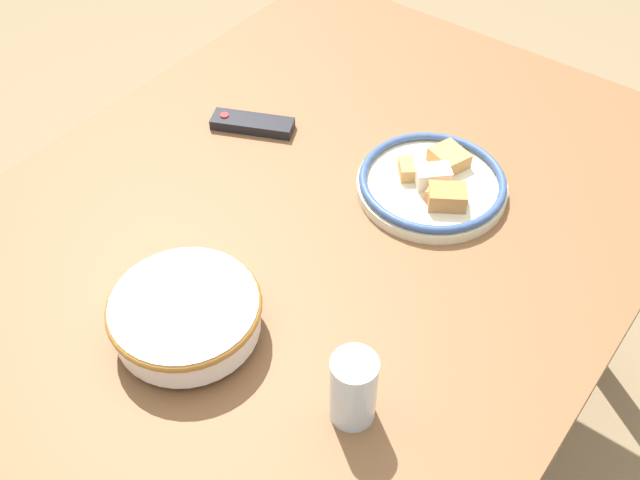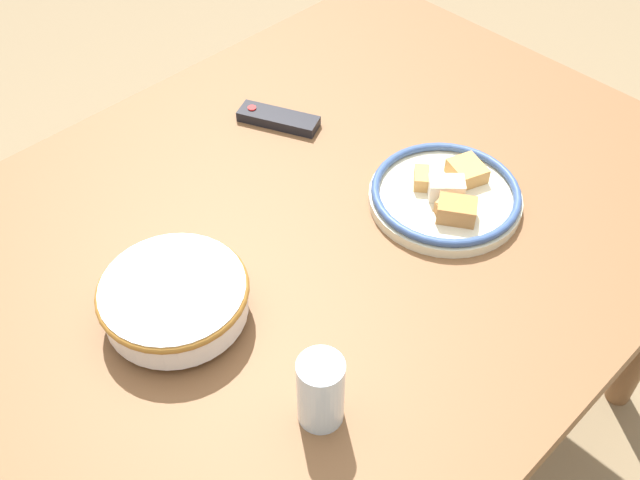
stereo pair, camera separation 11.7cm
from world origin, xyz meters
name	(u,v)px [view 1 (the left image)]	position (x,y,z in m)	size (l,w,h in m)	color
ground_plane	(308,445)	(0.00, 0.00, 0.00)	(8.00, 8.00, 0.00)	#7F6B4C
dining_table	(304,257)	(0.00, 0.00, 0.67)	(1.42, 1.02, 0.75)	brown
noodle_bowl	(185,313)	(-0.27, 0.00, 0.79)	(0.22, 0.22, 0.07)	silver
food_plate	(433,183)	(0.20, -0.13, 0.76)	(0.26, 0.26, 0.05)	beige
tv_remote	(252,124)	(0.15, 0.24, 0.76)	(0.11, 0.16, 0.02)	black
drinking_glass	(353,389)	(-0.24, -0.27, 0.80)	(0.06, 0.06, 0.12)	silver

